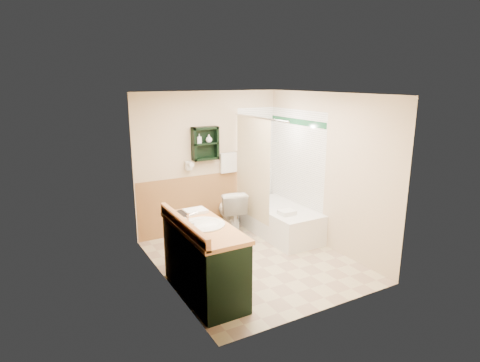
# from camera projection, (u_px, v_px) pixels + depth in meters

# --- Properties ---
(floor) EXTENTS (3.00, 3.00, 0.00)m
(floor) POSITION_uv_depth(u_px,v_px,m) (253.00, 261.00, 5.87)
(floor) COLOR #C3B68E
(floor) RESTS_ON ground
(back_wall) EXTENTS (2.60, 0.04, 2.40)m
(back_wall) POSITION_uv_depth(u_px,v_px,m) (208.00, 162.00, 6.86)
(back_wall) COLOR beige
(back_wall) RESTS_ON ground
(left_wall) EXTENTS (0.04, 3.00, 2.40)m
(left_wall) POSITION_uv_depth(u_px,v_px,m) (163.00, 195.00, 4.95)
(left_wall) COLOR beige
(left_wall) RESTS_ON ground
(right_wall) EXTENTS (0.04, 3.00, 2.40)m
(right_wall) POSITION_uv_depth(u_px,v_px,m) (327.00, 171.00, 6.20)
(right_wall) COLOR beige
(right_wall) RESTS_ON ground
(ceiling) EXTENTS (2.60, 3.00, 0.04)m
(ceiling) POSITION_uv_depth(u_px,v_px,m) (255.00, 92.00, 5.27)
(ceiling) COLOR white
(ceiling) RESTS_ON back_wall
(wainscot_left) EXTENTS (2.98, 2.98, 1.00)m
(wainscot_left) POSITION_uv_depth(u_px,v_px,m) (168.00, 246.00, 5.14)
(wainscot_left) COLOR tan
(wainscot_left) RESTS_ON left_wall
(wainscot_back) EXTENTS (2.58, 2.58, 1.00)m
(wainscot_back) POSITION_uv_depth(u_px,v_px,m) (210.00, 202.00, 7.01)
(wainscot_back) COLOR tan
(wainscot_back) RESTS_ON back_wall
(mirror_frame) EXTENTS (1.30, 1.30, 1.00)m
(mirror_frame) POSITION_uv_depth(u_px,v_px,m) (182.00, 180.00, 4.44)
(mirror_frame) COLOR #9A5A32
(mirror_frame) RESTS_ON left_wall
(mirror_glass) EXTENTS (1.20, 1.20, 0.90)m
(mirror_glass) POSITION_uv_depth(u_px,v_px,m) (182.00, 180.00, 4.44)
(mirror_glass) COLOR white
(mirror_glass) RESTS_ON left_wall
(tile_right) EXTENTS (1.50, 1.50, 2.10)m
(tile_right) POSITION_uv_depth(u_px,v_px,m) (295.00, 172.00, 6.85)
(tile_right) COLOR white
(tile_right) RESTS_ON right_wall
(tile_back) EXTENTS (0.95, 0.95, 2.10)m
(tile_back) POSITION_uv_depth(u_px,v_px,m) (260.00, 165.00, 7.34)
(tile_back) COLOR white
(tile_back) RESTS_ON back_wall
(tile_accent) EXTENTS (1.50, 1.50, 0.10)m
(tile_accent) POSITION_uv_depth(u_px,v_px,m) (297.00, 122.00, 6.64)
(tile_accent) COLOR #154C2B
(tile_accent) RESTS_ON right_wall
(wall_shelf) EXTENTS (0.45, 0.15, 0.55)m
(wall_shelf) POSITION_uv_depth(u_px,v_px,m) (205.00, 143.00, 6.63)
(wall_shelf) COLOR black
(wall_shelf) RESTS_ON back_wall
(hair_dryer) EXTENTS (0.10, 0.24, 0.18)m
(hair_dryer) POSITION_uv_depth(u_px,v_px,m) (188.00, 166.00, 6.60)
(hair_dryer) COLOR silver
(hair_dryer) RESTS_ON back_wall
(towel_bar) EXTENTS (0.40, 0.06, 0.40)m
(towel_bar) POSITION_uv_depth(u_px,v_px,m) (228.00, 153.00, 6.93)
(towel_bar) COLOR white
(towel_bar) RESTS_ON back_wall
(curtain_rod) EXTENTS (0.03, 1.60, 0.03)m
(curtain_rod) POSITION_uv_depth(u_px,v_px,m) (259.00, 118.00, 6.26)
(curtain_rod) COLOR silver
(curtain_rod) RESTS_ON back_wall
(shower_curtain) EXTENTS (1.05, 1.05, 1.70)m
(shower_curtain) POSITION_uv_depth(u_px,v_px,m) (253.00, 169.00, 6.62)
(shower_curtain) COLOR beige
(shower_curtain) RESTS_ON curtain_rod
(vanity) EXTENTS (0.59, 1.42, 0.90)m
(vanity) POSITION_uv_depth(u_px,v_px,m) (204.00, 260.00, 4.88)
(vanity) COLOR black
(vanity) RESTS_ON ground
(bathtub) EXTENTS (0.75, 1.50, 0.50)m
(bathtub) POSITION_uv_depth(u_px,v_px,m) (281.00, 221.00, 6.79)
(bathtub) COLOR white
(bathtub) RESTS_ON ground
(toilet) EXTENTS (0.59, 0.85, 0.75)m
(toilet) POSITION_uv_depth(u_px,v_px,m) (231.00, 211.00, 6.90)
(toilet) COLOR white
(toilet) RESTS_ON ground
(counter_towel) EXTENTS (0.28, 0.22, 0.04)m
(counter_towel) POSITION_uv_depth(u_px,v_px,m) (195.00, 211.00, 5.22)
(counter_towel) COLOR white
(counter_towel) RESTS_ON vanity
(vanity_book) EXTENTS (0.17, 0.10, 0.25)m
(vanity_book) POSITION_uv_depth(u_px,v_px,m) (177.00, 207.00, 5.03)
(vanity_book) COLOR black
(vanity_book) RESTS_ON vanity
(tub_towel) EXTENTS (0.25, 0.20, 0.07)m
(tub_towel) POSITION_uv_depth(u_px,v_px,m) (287.00, 212.00, 6.36)
(tub_towel) COLOR white
(tub_towel) RESTS_ON bathtub
(soap_bottle_a) EXTENTS (0.11, 0.16, 0.07)m
(soap_bottle_a) POSITION_uv_depth(u_px,v_px,m) (199.00, 141.00, 6.56)
(soap_bottle_a) COLOR white
(soap_bottle_a) RESTS_ON wall_shelf
(soap_bottle_b) EXTENTS (0.13, 0.15, 0.10)m
(soap_bottle_b) POSITION_uv_depth(u_px,v_px,m) (209.00, 139.00, 6.64)
(soap_bottle_b) COLOR white
(soap_bottle_b) RESTS_ON wall_shelf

